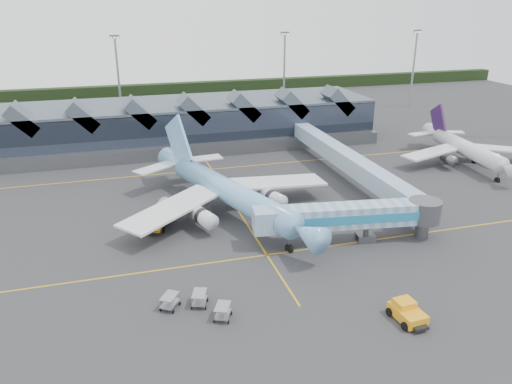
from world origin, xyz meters
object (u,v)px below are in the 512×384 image
object	(u,v)px
jet_bridge	(359,216)
pushback_tug	(407,312)
regional_jet	(465,148)
main_airliner	(226,190)
fuel_truck	(160,214)

from	to	relation	value
jet_bridge	pushback_tug	world-z (taller)	jet_bridge
regional_jet	pushback_tug	distance (m)	58.29
main_airliner	pushback_tug	size ratio (longest dim) A/B	8.58
jet_bridge	fuel_truck	distance (m)	28.54
pushback_tug	fuel_truck	bearing A→B (deg)	120.79
regional_jet	fuel_truck	bearing A→B (deg)	-163.68
regional_jet	jet_bridge	world-z (taller)	regional_jet
regional_jet	fuel_truck	world-z (taller)	regional_jet
fuel_truck	jet_bridge	bearing A→B (deg)	-7.31
jet_bridge	main_airliner	bearing A→B (deg)	145.35
main_airliner	jet_bridge	bearing A→B (deg)	-62.28
main_airliner	regional_jet	distance (m)	52.34
fuel_truck	pushback_tug	size ratio (longest dim) A/B	1.85
main_airliner	pushback_tug	distance (m)	33.86
regional_jet	pushback_tug	bearing A→B (deg)	-127.45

